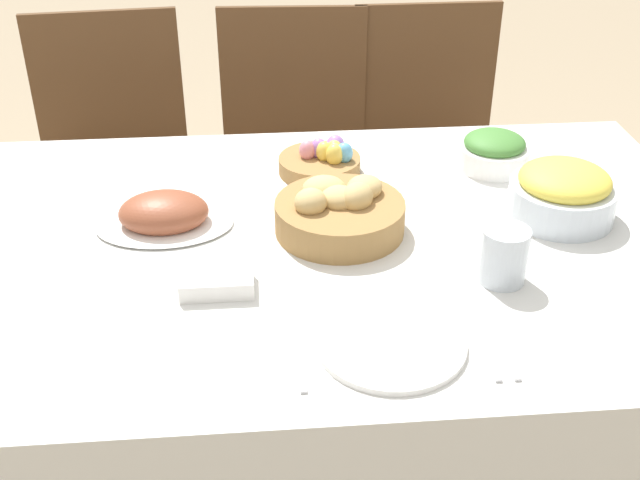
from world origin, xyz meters
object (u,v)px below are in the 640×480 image
knife (481,339)px  egg_basket (323,160)px  bread_basket (339,211)px  pineapple_bowl (563,193)px  spoon (500,338)px  chair_far_center (295,165)px  dinner_plate (391,343)px  fork (299,349)px  drinking_cup (504,255)px  butter_dish (217,282)px  green_salad_bowl (494,151)px  chair_far_left (116,172)px  ham_platter (164,215)px  chair_far_right (428,160)px

knife → egg_basket: bearing=107.2°
bread_basket → pineapple_bowl: (0.43, 0.02, 0.01)m
knife → spoon: (0.03, 0.00, 0.00)m
chair_far_center → dinner_plate: size_ratio=3.97×
bread_basket → fork: 0.37m
bread_basket → drinking_cup: size_ratio=2.47×
egg_basket → drinking_cup: size_ratio=1.78×
pineapple_bowl → butter_dish: (-0.66, -0.20, -0.04)m
bread_basket → knife: (0.18, -0.35, -0.04)m
dinner_plate → green_salad_bowl: bearing=61.7°
dinner_plate → fork: dinner_plate is taller
spoon → drinking_cup: size_ratio=1.97×
chair_far_left → bread_basket: chair_far_left is taller
bread_basket → ham_platter: 0.33m
bread_basket → knife: size_ratio=1.25×
chair_far_right → green_salad_bowl: chair_far_right is taller
bread_basket → green_salad_bowl: (0.36, 0.24, -0.00)m
fork → pineapple_bowl: bearing=34.1°
chair_far_left → pineapple_bowl: (0.99, -0.78, 0.30)m
dinner_plate → egg_basket: bearing=94.9°
egg_basket → knife: 0.63m
green_salad_bowl → knife: green_salad_bowl is taller
chair_far_left → fork: bearing=-73.7°
egg_basket → ham_platter: bearing=-147.5°
ham_platter → green_salad_bowl: green_salad_bowl is taller
pineapple_bowl → knife: 0.45m
knife → dinner_plate: bearing=179.4°
chair_far_center → fork: chair_far_center is taller
chair_far_left → bread_basket: bearing=-60.4°
chair_far_right → butter_dish: chair_far_right is taller
spoon → butter_dish: 0.47m
fork → butter_dish: size_ratio=1.58×
chair_far_center → egg_basket: bearing=-83.6°
green_salad_bowl → fork: size_ratio=0.80×
bread_basket → egg_basket: bearing=92.2°
bread_basket → dinner_plate: 0.36m
knife → spoon: 0.03m
dinner_plate → fork: size_ratio=1.19×
ham_platter → knife: (0.51, -0.40, -0.02)m
chair_far_right → drinking_cup: size_ratio=9.31×
chair_far_left → butter_dish: size_ratio=7.44×
chair_far_center → chair_far_left: size_ratio=1.00×
chair_far_center → egg_basket: 0.61m
green_salad_bowl → knife: bearing=-106.8°
fork → butter_dish: (-0.13, 0.17, 0.01)m
bread_basket → green_salad_bowl: size_ratio=1.57×
drinking_cup → egg_basket: bearing=121.5°
green_salad_bowl → knife: 0.62m
ham_platter → pineapple_bowl: pineapple_bowl is taller
chair_far_right → knife: chair_far_right is taller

